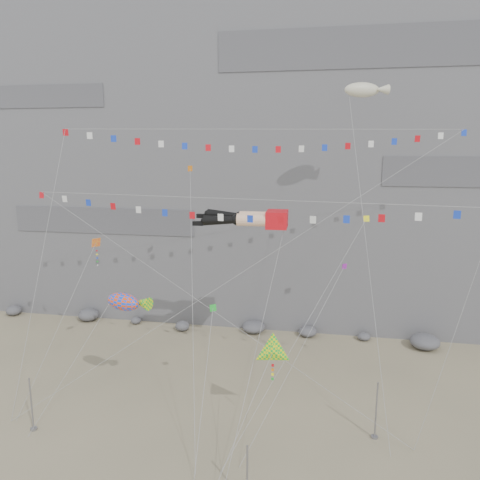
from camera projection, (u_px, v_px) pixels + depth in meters
The scene contains 17 objects.
ground at pixel (220, 417), 36.04m from camera, with size 120.00×120.00×0.00m, color gray.
cliff at pixel (272, 112), 61.97m from camera, with size 80.00×28.00×50.00m, color slate.
talus_boulders at pixel (254, 327), 52.31m from camera, with size 60.00×3.00×1.20m, color slate, non-canonical shape.
anchor_pole_left at pixel (31, 404), 34.00m from camera, with size 0.12×0.12×4.11m, color gray.
anchor_pole_center at pixel (247, 475), 26.88m from camera, with size 0.12×0.12×3.81m, color gray.
anchor_pole_right at pixel (376, 411), 33.01m from camera, with size 0.12×0.12×4.31m, color gray.
legs_kite at pixel (251, 219), 39.29m from camera, with size 7.97×15.33×20.20m.
flag_banner_upper at pixel (266, 129), 39.27m from camera, with size 34.31×15.34×30.51m.
flag_banner_lower at pixel (235, 199), 35.18m from camera, with size 35.20×6.62×21.64m.
harlequin_kite at pixel (96, 243), 38.93m from camera, with size 4.65×7.79×14.82m.
fish_windsock at pixel (123, 302), 34.96m from camera, with size 7.90×5.71×11.58m.
delta_kite at pixel (273, 352), 32.04m from camera, with size 4.26×6.24×9.23m.
blimp_windsock at pixel (362, 91), 40.11m from camera, with size 4.40×15.18×28.82m.
small_kite_a at pixel (190, 174), 42.22m from camera, with size 5.41×16.90×25.04m.
small_kite_b at pixel (342, 270), 37.88m from camera, with size 7.18×12.12×17.14m.
small_kite_c at pixel (213, 310), 34.73m from camera, with size 1.19×8.29×11.53m.
small_kite_d at pixel (364, 222), 40.42m from camera, with size 10.17×16.57×23.42m.
Camera 1 is at (7.47, -31.82, 20.48)m, focal length 35.00 mm.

